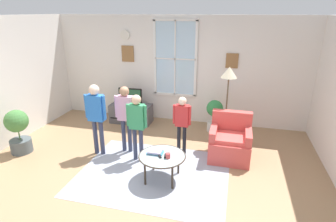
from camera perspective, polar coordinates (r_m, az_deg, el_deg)
The scene contains 18 objects.
ground_plane at distance 4.81m, azimuth -5.42°, elevation -14.02°, with size 6.86×6.13×0.02m, color #9E7A56.
back_wall at distance 6.83m, azimuth 2.11°, elevation 8.70°, with size 6.26×0.17×2.62m.
area_rug at distance 4.92m, azimuth -3.07°, elevation -12.94°, with size 2.59×2.03×0.01m, color #999EAD.
tv_stand at distance 6.98m, azimuth -7.75°, elevation -0.51°, with size 1.04×0.48×0.47m.
television at distance 6.83m, azimuth -7.94°, elevation 3.10°, with size 0.60×0.08×0.43m.
armchair at distance 5.38m, azimuth 12.91°, elevation -6.40°, with size 0.76×0.74×0.87m.
coffee_table at distance 4.56m, azimuth -1.24°, elevation -9.64°, with size 0.79×0.79×0.45m.
book_stack at distance 4.61m, azimuth -2.71°, elevation -8.55°, with size 0.27×0.19×0.05m.
cup at distance 4.45m, azimuth 0.01°, elevation -9.39°, with size 0.08×0.08×0.09m, color #BF3F3F.
remote_near_books at distance 4.51m, azimuth -0.51°, elevation -9.42°, with size 0.04×0.14×0.02m, color black.
remote_near_cup at distance 4.51m, azimuth -1.76°, elevation -9.42°, with size 0.04×0.14×0.02m, color black.
person_pink_shirt at distance 5.32m, azimuth -8.96°, elevation -0.18°, with size 0.41×0.19×1.36m.
person_blue_shirt at distance 5.33m, azimuth -14.90°, elevation -0.18°, with size 0.43×0.20×1.43m.
person_green_shirt at distance 4.98m, azimuth -6.53°, elevation -1.98°, with size 0.39×0.18×1.30m.
person_red_shirt at distance 5.23m, azimuth 2.96°, elevation -1.68°, with size 0.36×0.16×1.18m.
potted_plant_by_window at distance 6.42m, azimuth 9.75°, elevation -0.54°, with size 0.38×0.38×0.76m.
potted_plant_corner at distance 6.13m, azimuth -29.02°, elevation -3.44°, with size 0.45×0.45×0.90m.
floor_lamp at distance 5.60m, azimuth 12.63°, elevation 6.34°, with size 0.32×0.32×1.66m.
Camera 1 is at (1.40, -3.72, 2.70)m, focal length 28.95 mm.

